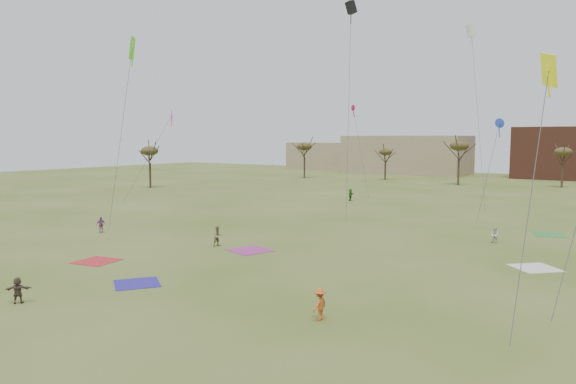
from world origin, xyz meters
The scene contains 16 objects.
ground centered at (0.00, 0.00, 0.00)m, with size 260.00×260.00×0.00m, color #3D4F18.
spectator_fore_b centered at (-8.94, 13.82, 0.91)m, with size 0.89×0.69×1.82m, color #8A8058.
spectator_fore_c centered at (-6.89, -5.38, 0.78)m, with size 1.45×0.46×1.56m, color brown.
flyer_mid_b centered at (8.96, 2.30, 0.86)m, with size 1.11×0.64×1.72m, color #C35824.
spectator_mid_d centered at (-23.34, 12.07, 0.81)m, with size 0.95×0.40×1.63m, color #843A8C.
spectator_mid_e centered at (10.71, 29.46, 0.76)m, with size 0.74×0.58×1.52m, color silver.
flyer_far_a centered at (-16.45, 51.46, 0.91)m, with size 1.69×0.54×1.83m, color #2B6A23.
blanket_red centered at (-12.50, 3.87, 0.00)m, with size 2.89×2.89×0.03m, color #B52429.
blanket_blue centered at (-4.72, 1.43, 0.00)m, with size 2.83×2.83×0.03m, color #2D2192.
blanket_cream centered at (15.77, 21.34, 0.00)m, with size 2.97×2.97×0.03m, color silver.
blanket_plum centered at (-5.43, 13.99, 0.00)m, with size 3.17×3.17×0.03m, color #9A2F7D.
blanket_olive centered at (13.96, 37.08, 0.00)m, with size 2.83×2.83×0.03m, color #31873B.
kites_aloft centered at (1.43, 37.78, 20.67)m, with size 65.45×49.11×23.68m.
tree_line centered at (-2.85, 79.12, 7.09)m, with size 117.44×49.32×8.91m.
building_tan centered at (-35.00, 115.00, 5.00)m, with size 32.00×14.00×10.00m, color #937F60.
building_tan_west centered at (-65.00, 122.00, 4.00)m, with size 20.00×12.00×8.00m, color #937F60.
Camera 1 is at (23.91, -21.53, 9.63)m, focal length 34.16 mm.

